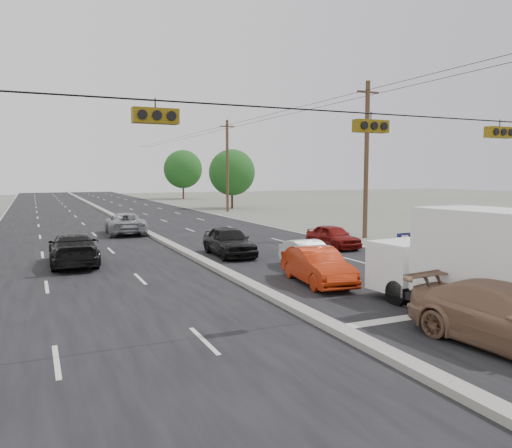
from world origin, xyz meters
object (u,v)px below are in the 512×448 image
at_px(utility_pole_right_b, 366,159).
at_px(queue_car_b, 309,256).
at_px(box_truck, 479,263).
at_px(queue_car_e, 333,237).
at_px(red_sedan, 317,266).
at_px(tan_sedan, 512,319).
at_px(queue_car_d, 449,254).
at_px(oncoming_near, 73,249).
at_px(oncoming_far, 125,224).
at_px(tree_right_mid, 232,172).
at_px(queue_car_a, 229,242).
at_px(utility_pole_right_c, 227,165).
at_px(tree_right_far, 183,169).

bearing_deg(utility_pole_right_b, queue_car_b, -138.03).
relative_size(box_truck, queue_car_e, 1.69).
distance_m(box_truck, red_sedan, 6.10).
height_order(tan_sedan, queue_car_d, tan_sedan).
height_order(oncoming_near, oncoming_far, oncoming_near).
xyz_separation_m(tree_right_mid, queue_car_a, (-13.17, -33.16, -3.60)).
xyz_separation_m(utility_pole_right_c, tan_sedan, (-9.50, -43.55, -4.36)).
distance_m(tree_right_mid, box_truck, 47.57).
bearing_deg(utility_pole_right_c, tree_right_far, 83.35).
bearing_deg(tree_right_far, queue_car_d, -95.90).
bearing_deg(queue_car_a, queue_car_d, -43.32).
relative_size(tree_right_mid, queue_car_b, 1.92).
relative_size(queue_car_a, queue_car_b, 1.17).
height_order(utility_pole_right_c, tree_right_mid, utility_pole_right_c).
height_order(tan_sedan, oncoming_far, tan_sedan).
height_order(queue_car_d, oncoming_near, oncoming_near).
distance_m(queue_car_a, queue_car_d, 10.37).
bearing_deg(queue_car_b, utility_pole_right_c, 78.57).
height_order(queue_car_a, queue_car_e, queue_car_a).
relative_size(tan_sedan, queue_car_e, 1.36).
distance_m(tan_sedan, oncoming_near, 18.05).
height_order(utility_pole_right_b, queue_car_a, utility_pole_right_b).
xyz_separation_m(box_truck, oncoming_near, (-9.95, 13.65, -0.88)).
xyz_separation_m(tree_right_far, queue_car_d, (-6.77, -65.42, -4.26)).
bearing_deg(red_sedan, oncoming_near, 142.23).
xyz_separation_m(tree_right_far, queue_car_e, (-7.88, -58.00, -4.31)).
bearing_deg(utility_pole_right_b, tan_sedan, -117.12).
bearing_deg(tan_sedan, oncoming_far, 92.57).
bearing_deg(red_sedan, queue_car_d, 7.91).
bearing_deg(oncoming_near, red_sedan, 136.89).
distance_m(queue_car_b, queue_car_e, 6.61).
bearing_deg(oncoming_near, tan_sedan, 119.56).
xyz_separation_m(tree_right_far, box_truck, (-11.60, -71.30, -3.34)).
relative_size(tree_right_mid, tree_right_far, 0.88).
xyz_separation_m(tan_sedan, red_sedan, (-0.47, 7.98, -0.07)).
bearing_deg(tree_right_mid, box_truck, -102.89).
xyz_separation_m(utility_pole_right_b, queue_car_a, (-10.67, -3.16, -4.37)).
xyz_separation_m(tree_right_mid, oncoming_near, (-20.55, -32.65, -3.59)).
height_order(box_truck, queue_car_a, box_truck).
relative_size(tree_right_far, red_sedan, 1.97).
height_order(utility_pole_right_c, queue_car_a, utility_pole_right_c).
bearing_deg(oncoming_far, queue_car_a, 109.24).
bearing_deg(queue_car_a, tree_right_far, 77.41).
height_order(queue_car_b, oncoming_near, oncoming_near).
relative_size(tree_right_far, box_truck, 1.27).
bearing_deg(oncoming_far, tree_right_far, -106.85).
bearing_deg(utility_pole_right_b, queue_car_d, -107.40).
xyz_separation_m(queue_car_a, queue_car_b, (1.87, -4.75, -0.13)).
distance_m(tree_right_far, oncoming_far, 49.94).
bearing_deg(box_truck, tree_right_mid, 71.29).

